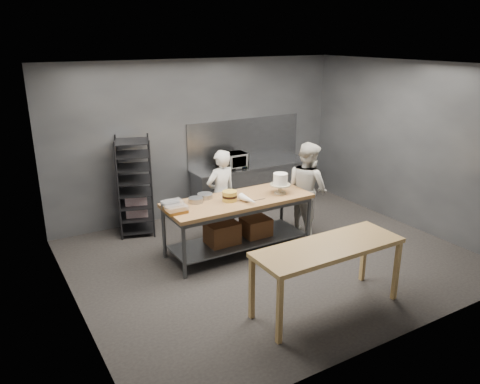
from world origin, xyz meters
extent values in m
plane|color=black|center=(0.00, 0.00, 0.00)|extent=(6.00, 6.00, 0.00)
cube|color=#4C4F54|center=(0.00, 2.50, 1.50)|extent=(6.00, 0.04, 3.00)
cube|color=olive|center=(-0.33, 0.48, 0.89)|extent=(2.40, 0.90, 0.06)
cube|color=#47494C|center=(-0.33, 0.48, 0.20)|extent=(2.25, 0.75, 0.03)
cylinder|color=#47494C|center=(-1.47, 0.09, 0.43)|extent=(0.06, 0.06, 0.86)
cylinder|color=#47494C|center=(-1.47, 0.87, 0.43)|extent=(0.06, 0.06, 0.86)
cylinder|color=#47494C|center=(0.81, 0.09, 0.43)|extent=(0.06, 0.06, 0.86)
cylinder|color=#47494C|center=(0.81, 0.87, 0.43)|extent=(0.06, 0.06, 0.86)
cube|color=brown|center=(-0.63, 0.49, 0.39)|extent=(0.50, 0.40, 0.35)
cube|color=brown|center=(0.01, 0.49, 0.36)|extent=(0.45, 0.38, 0.30)
cube|color=olive|center=(-0.21, -1.56, 0.87)|extent=(2.00, 0.70, 0.06)
cube|color=olive|center=(-1.16, -1.86, 0.42)|extent=(0.06, 0.06, 0.84)
cube|color=olive|center=(-1.16, -1.26, 0.42)|extent=(0.06, 0.06, 0.84)
cube|color=olive|center=(0.74, -1.86, 0.42)|extent=(0.06, 0.06, 0.84)
cube|color=olive|center=(0.74, -1.26, 0.42)|extent=(0.06, 0.06, 0.84)
cube|color=slate|center=(1.00, 2.18, 0.88)|extent=(2.60, 0.60, 0.04)
cube|color=slate|center=(1.00, 2.18, 0.43)|extent=(2.56, 0.56, 0.86)
cube|color=slate|center=(1.00, 2.48, 1.35)|extent=(2.60, 0.02, 0.90)
cube|color=black|center=(-1.50, 2.10, 0.88)|extent=(0.77, 0.80, 1.75)
cube|color=silver|center=(-1.50, 2.10, 0.54)|extent=(0.44, 0.34, 0.45)
imported|color=silver|center=(-0.29, 1.14, 0.79)|extent=(0.62, 0.45, 1.58)
imported|color=beige|center=(1.11, 0.52, 0.84)|extent=(0.66, 0.84, 1.67)
imported|color=black|center=(0.53, 2.18, 1.05)|extent=(0.54, 0.37, 0.30)
cylinder|color=#B4AC90|center=(0.41, 0.37, 0.93)|extent=(0.20, 0.20, 0.02)
cylinder|color=#B4AC90|center=(0.41, 0.37, 1.00)|extent=(0.06, 0.06, 0.12)
cylinder|color=#B4AC90|center=(0.41, 0.37, 1.07)|extent=(0.34, 0.34, 0.02)
cylinder|color=white|center=(0.41, 0.37, 1.17)|extent=(0.23, 0.23, 0.18)
cylinder|color=gold|center=(-0.49, 0.47, 0.95)|extent=(0.23, 0.23, 0.06)
cylinder|color=black|center=(-0.49, 0.47, 1.00)|extent=(0.23, 0.23, 0.04)
cylinder|color=gold|center=(-0.49, 0.47, 1.05)|extent=(0.23, 0.23, 0.06)
cylinder|color=gray|center=(-0.99, 0.67, 0.96)|extent=(0.23, 0.23, 0.07)
cylinder|color=gray|center=(-0.77, 0.78, 0.96)|extent=(0.25, 0.25, 0.07)
cylinder|color=gray|center=(-1.40, 0.70, 0.96)|extent=(0.29, 0.29, 0.07)
cone|color=white|center=(-0.30, 0.22, 0.98)|extent=(0.17, 0.39, 0.12)
cube|color=slate|center=(-0.10, 0.27, 0.92)|extent=(0.28, 0.02, 0.00)
cube|color=black|center=(-0.28, 0.27, 0.93)|extent=(0.09, 0.02, 0.02)
cube|color=#A96C21|center=(-1.43, 0.40, 0.95)|extent=(0.30, 0.20, 0.05)
cube|color=silver|center=(-1.43, 0.40, 1.00)|extent=(0.31, 0.21, 0.06)
cube|color=#A96C21|center=(-1.39, 0.64, 0.95)|extent=(0.30, 0.20, 0.05)
cube|color=silver|center=(-1.39, 0.64, 1.00)|extent=(0.31, 0.21, 0.06)
camera|label=1|loc=(-3.88, -5.61, 3.40)|focal=35.00mm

